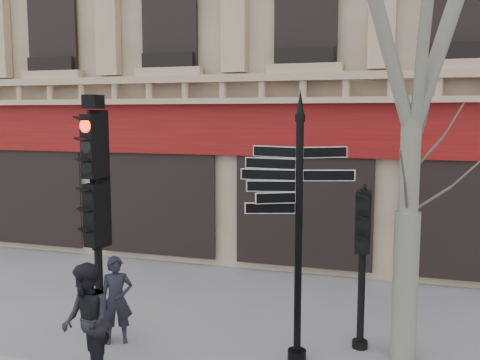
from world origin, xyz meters
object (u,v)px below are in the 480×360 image
Objects in this scene: pedestrian_b at (86,322)px; traffic_signal_secondary at (363,239)px; fingerpost at (299,182)px; pedestrian_a at (116,300)px; traffic_signal_main at (96,189)px.

traffic_signal_secondary is at bearing 74.54° from pedestrian_b.
fingerpost is 2.84× the size of pedestrian_a.
traffic_signal_secondary reaches higher than pedestrian_a.
pedestrian_a is at bearing 144.10° from pedestrian_b.
pedestrian_b reaches higher than pedestrian_a.
fingerpost is at bearing -24.71° from pedestrian_a.
traffic_signal_main reaches higher than pedestrian_b.
fingerpost reaches higher than pedestrian_b.
traffic_signal_main reaches higher than pedestrian_a.
traffic_signal_main is 2.24m from pedestrian_b.
pedestrian_b is (0.51, -1.18, -1.83)m from traffic_signal_main.
fingerpost is 1.01× the size of traffic_signal_main.
fingerpost reaches higher than traffic_signal_main.
traffic_signal_secondary is 4.59m from pedestrian_b.
traffic_signal_secondary is 4.36m from pedestrian_a.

